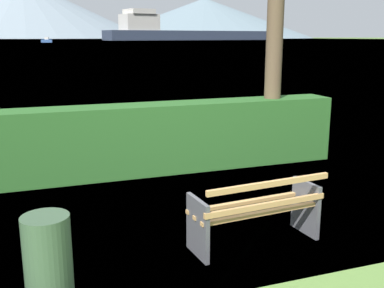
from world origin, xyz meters
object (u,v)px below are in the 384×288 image
(fishing_boat_near, at_px, (47,41))
(park_bench, at_px, (257,211))
(trash_bin, at_px, (48,260))
(cargo_ship_large, at_px, (180,32))

(fishing_boat_near, bearing_deg, park_bench, -91.81)
(park_bench, xyz_separation_m, fishing_boat_near, (5.89, 186.21, 0.34))
(trash_bin, height_order, fishing_boat_near, fishing_boat_near)
(park_bench, height_order, cargo_ship_large, cargo_ship_large)
(park_bench, distance_m, cargo_ship_large, 290.27)
(fishing_boat_near, bearing_deg, trash_bin, -92.53)
(cargo_ship_large, relative_size, fishing_boat_near, 27.02)
(park_bench, bearing_deg, fishing_boat_near, 88.19)
(park_bench, relative_size, cargo_ship_large, 0.01)
(cargo_ship_large, xyz_separation_m, fishing_boat_near, (-84.15, -89.70, -4.27))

